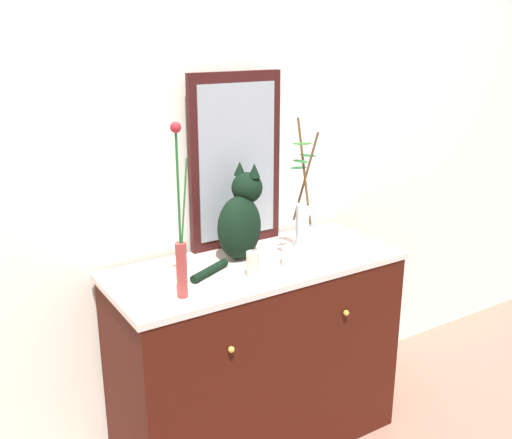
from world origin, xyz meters
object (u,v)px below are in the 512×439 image
Objects in this scene: mirror_leaning at (236,162)px; bowl_porcelain at (304,257)px; candle_pillar at (253,264)px; sideboard at (256,355)px; vase_glass_clear at (305,219)px; vase_slim_green at (181,247)px; cat_sitting at (240,220)px.

bowl_porcelain is (0.10, -0.34, -0.33)m from mirror_leaning.
bowl_porcelain is 1.60× the size of candle_pillar.
mirror_leaning is (0.04, 0.22, 0.78)m from sideboard.
bowl_porcelain is at bearing -83.38° from vase_glass_clear.
vase_slim_green reaches higher than bowl_porcelain.
mirror_leaning is at bearing 65.39° from cat_sitting.
bowl_porcelain is at bearing -50.41° from cat_sitting.
vase_slim_green is at bearing -140.18° from mirror_leaning.
candle_pillar is (-0.23, 0.01, 0.02)m from bowl_porcelain.
vase_glass_clear is at bearing 96.62° from bowl_porcelain.
cat_sitting is at bearing 129.59° from bowl_porcelain.
bowl_porcelain is 0.34× the size of vase_glass_clear.
sideboard is 2.90× the size of cat_sitting.
cat_sitting is at bearing 104.47° from sideboard.
cat_sitting is 2.33× the size of bowl_porcelain.
vase_slim_green is 5.54× the size of candle_pillar.
candle_pillar is at bearing 176.76° from bowl_porcelain.
mirror_leaning reaches higher than candle_pillar.
sideboard is 1.96× the size of vase_slim_green.
bowl_porcelain is 0.23m from candle_pillar.
sideboard is 1.63× the size of mirror_leaning.
vase_slim_green is at bearing -179.03° from bowl_porcelain.
vase_slim_green reaches higher than cat_sitting.
candle_pillar is at bearing -107.50° from cat_sitting.
bowl_porcelain is (0.15, -0.12, 0.45)m from sideboard.
bowl_porcelain is at bearing -3.24° from candle_pillar.
cat_sitting is 0.68× the size of vase_slim_green.
candle_pillar is (-0.12, -0.33, -0.31)m from mirror_leaning.
bowl_porcelain is at bearing -73.24° from mirror_leaning.
mirror_leaning is 0.40m from vase_glass_clear.
vase_glass_clear is at bearing -73.18° from mirror_leaning.
vase_glass_clear reaches higher than candle_pillar.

